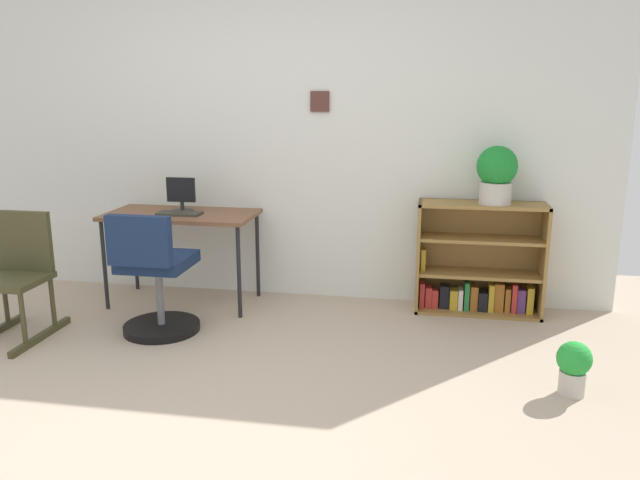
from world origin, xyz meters
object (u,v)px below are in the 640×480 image
keyboard (179,214)px  potted_plant_floor (574,366)px  desk (181,220)px  bookshelf_low (478,265)px  potted_plant_on_shelf (497,173)px  office_chair (155,281)px  monitor (181,195)px  rocking_chair (17,274)px

keyboard → potted_plant_floor: size_ratio=1.07×
desk → potted_plant_floor: size_ratio=3.69×
bookshelf_low → potted_plant_on_shelf: 0.70m
office_chair → potted_plant_on_shelf: size_ratio=2.08×
monitor → rocking_chair: 1.26m
monitor → keyboard: 0.17m
monitor → potted_plant_floor: monitor is taller
potted_plant_floor → potted_plant_on_shelf: bearing=105.6°
monitor → rocking_chair: monitor is taller
office_chair → rocking_chair: size_ratio=1.03×
monitor → potted_plant_on_shelf: 2.33m
keyboard → potted_plant_floor: (2.64, -1.01, -0.55)m
monitor → potted_plant_floor: (2.67, -1.13, -0.67)m
desk → keyboard: size_ratio=3.44×
desk → rocking_chair: rocking_chair is taller
desk → potted_plant_floor: bearing=-22.1°
potted_plant_floor → rocking_chair: bearing=175.7°
potted_plant_floor → bookshelf_low: bearing=108.3°
monitor → keyboard: monitor is taller
office_chair → potted_plant_floor: bearing=-9.3°
bookshelf_low → desk: bearing=-174.7°
desk → potted_plant_floor: (2.66, -1.08, -0.49)m
monitor → bookshelf_low: 2.30m
office_chair → potted_plant_on_shelf: 2.48m
desk → office_chair: bearing=-84.0°
rocking_chair → potted_plant_on_shelf: bearing=17.1°
keyboard → monitor: bearing=102.8°
desk → bookshelf_low: size_ratio=1.23×
bookshelf_low → potted_plant_floor: (0.43, -1.29, -0.19)m
monitor → potted_plant_on_shelf: (2.32, 0.11, 0.21)m
monitor → keyboard: size_ratio=0.80×
potted_plant_on_shelf → bookshelf_low: bearing=146.6°
potted_plant_on_shelf → office_chair: bearing=-160.2°
monitor → potted_plant_floor: bearing=-22.9°
keyboard → office_chair: 0.68m
keyboard → potted_plant_on_shelf: (2.30, 0.22, 0.33)m
keyboard → office_chair: size_ratio=0.38×
monitor → office_chair: (0.08, -0.70, -0.46)m
rocking_chair → bookshelf_low: rocking_chair is taller
potted_plant_floor → office_chair: bearing=170.7°
keyboard → office_chair: bearing=-85.1°
office_chair → potted_plant_floor: (2.59, -0.42, -0.21)m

